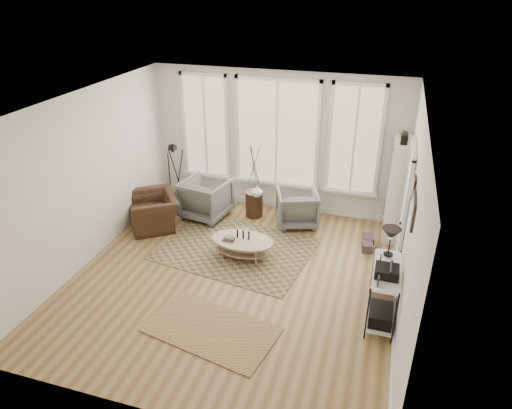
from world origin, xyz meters
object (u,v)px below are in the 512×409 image
(low_shelf, at_px, (384,288))
(coffee_table, at_px, (242,243))
(armchair_right, at_px, (297,208))
(armchair_left, at_px, (206,198))
(accent_chair, at_px, (154,211))
(side_table, at_px, (254,183))
(bookcase, at_px, (397,189))

(low_shelf, xyz_separation_m, coffee_table, (-2.45, 0.93, -0.23))
(low_shelf, relative_size, armchair_right, 1.63)
(low_shelf, bearing_deg, armchair_left, 149.16)
(armchair_left, bearing_deg, accent_chair, 49.00)
(coffee_table, height_order, accent_chair, accent_chair)
(armchair_left, bearing_deg, armchair_right, -163.18)
(accent_chair, bearing_deg, low_shelf, 35.18)
(armchair_left, xyz_separation_m, side_table, (0.94, 0.31, 0.32))
(bookcase, height_order, side_table, bookcase)
(bookcase, height_order, armchair_right, bookcase)
(accent_chair, bearing_deg, armchair_right, 71.96)
(armchair_right, distance_m, accent_chair, 2.85)
(side_table, bearing_deg, armchair_right, -5.87)
(bookcase, xyz_separation_m, armchair_right, (-1.83, -0.13, -0.59))
(coffee_table, distance_m, armchair_right, 1.61)
(armchair_right, height_order, accent_chair, armchair_right)
(armchair_left, relative_size, side_table, 0.59)
(armchair_right, bearing_deg, coffee_table, 45.64)
(bookcase, xyz_separation_m, armchair_left, (-3.70, -0.34, -0.55))
(bookcase, relative_size, low_shelf, 1.58)
(coffee_table, relative_size, side_table, 0.75)
(bookcase, distance_m, accent_chair, 4.70)
(bookcase, height_order, armchair_left, bookcase)
(bookcase, relative_size, coffee_table, 1.80)
(bookcase, height_order, low_shelf, bookcase)
(bookcase, bearing_deg, armchair_right, -176.06)
(accent_chair, bearing_deg, armchair_left, 92.51)
(low_shelf, height_order, accent_chair, low_shelf)
(armchair_right, bearing_deg, armchair_left, -13.07)
(coffee_table, bearing_deg, accent_chair, 164.41)
(armchair_right, distance_m, side_table, 1.00)
(side_table, xyz_separation_m, accent_chair, (-1.78, -0.99, -0.40))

